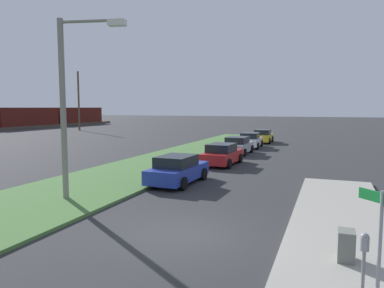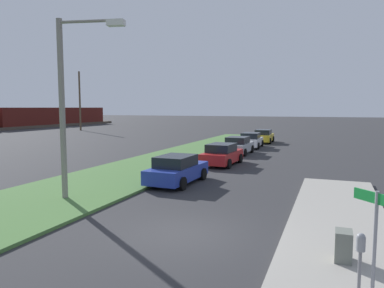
{
  "view_description": "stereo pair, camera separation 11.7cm",
  "coord_description": "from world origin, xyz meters",
  "px_view_note": "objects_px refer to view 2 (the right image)",
  "views": [
    {
      "loc": [
        -10.14,
        -4.07,
        3.92
      ],
      "look_at": [
        13.72,
        5.03,
        1.35
      ],
      "focal_mm": 33.98,
      "sensor_mm": 36.0,
      "label": 1
    },
    {
      "loc": [
        -10.1,
        -4.18,
        3.92
      ],
      "look_at": [
        13.72,
        5.03,
        1.35
      ],
      "focal_mm": 33.98,
      "sensor_mm": 36.0,
      "label": 2
    }
  ],
  "objects_px": {
    "parking_meter": "(360,251)",
    "distant_utility_pole": "(80,101)",
    "parked_car_white": "(251,140)",
    "parked_car_silver": "(238,146)",
    "parked_car_yellow": "(263,136)",
    "street_sign": "(375,246)",
    "parked_car_blue": "(177,170)",
    "utility_box": "(343,249)",
    "streetlight": "(70,96)",
    "parked_car_red": "(222,154)"
  },
  "relations": [
    {
      "from": "parking_meter",
      "to": "distant_utility_pole",
      "type": "height_order",
      "value": "distant_utility_pole"
    },
    {
      "from": "parked_car_white",
      "to": "distant_utility_pole",
      "type": "height_order",
      "value": "distant_utility_pole"
    },
    {
      "from": "parked_car_silver",
      "to": "parked_car_yellow",
      "type": "height_order",
      "value": "same"
    },
    {
      "from": "parked_car_white",
      "to": "parked_car_yellow",
      "type": "relative_size",
      "value": 1.0
    },
    {
      "from": "street_sign",
      "to": "distant_utility_pole",
      "type": "xyz_separation_m",
      "value": [
        44.9,
        41.05,
        3.3
      ]
    },
    {
      "from": "parked_car_silver",
      "to": "parking_meter",
      "type": "relative_size",
      "value": 3.05
    },
    {
      "from": "parked_car_blue",
      "to": "parking_meter",
      "type": "xyz_separation_m",
      "value": [
        -9.2,
        -8.02,
        0.33
      ]
    },
    {
      "from": "utility_box",
      "to": "distant_utility_pole",
      "type": "bearing_deg",
      "value": 44.25
    },
    {
      "from": "utility_box",
      "to": "parked_car_white",
      "type": "bearing_deg",
      "value": 16.79
    },
    {
      "from": "parked_car_silver",
      "to": "streetlight",
      "type": "relative_size",
      "value": 0.58
    },
    {
      "from": "parked_car_blue",
      "to": "utility_box",
      "type": "relative_size",
      "value": 4.84
    },
    {
      "from": "parked_car_yellow",
      "to": "distant_utility_pole",
      "type": "height_order",
      "value": "distant_utility_pole"
    },
    {
      "from": "parked_car_red",
      "to": "street_sign",
      "type": "relative_size",
      "value": 1.68
    },
    {
      "from": "street_sign",
      "to": "utility_box",
      "type": "bearing_deg",
      "value": 6.26
    },
    {
      "from": "parked_car_yellow",
      "to": "utility_box",
      "type": "distance_m",
      "value": 32.05
    },
    {
      "from": "parked_car_yellow",
      "to": "streetlight",
      "type": "relative_size",
      "value": 0.58
    },
    {
      "from": "distant_utility_pole",
      "to": "utility_box",
      "type": "bearing_deg",
      "value": -135.75
    },
    {
      "from": "parked_car_yellow",
      "to": "streetlight",
      "type": "distance_m",
      "value": 28.76
    },
    {
      "from": "parking_meter",
      "to": "utility_box",
      "type": "xyz_separation_m",
      "value": [
        1.63,
        0.25,
        -0.6
      ]
    },
    {
      "from": "parking_meter",
      "to": "parked_car_blue",
      "type": "bearing_deg",
      "value": 41.09
    },
    {
      "from": "parked_car_silver",
      "to": "distant_utility_pole",
      "type": "height_order",
      "value": "distant_utility_pole"
    },
    {
      "from": "parking_meter",
      "to": "utility_box",
      "type": "relative_size",
      "value": 1.57
    },
    {
      "from": "parked_car_blue",
      "to": "parked_car_yellow",
      "type": "xyz_separation_m",
      "value": [
        23.6,
        -0.27,
        0.0
      ]
    },
    {
      "from": "parked_car_blue",
      "to": "utility_box",
      "type": "bearing_deg",
      "value": -132.3
    },
    {
      "from": "utility_box",
      "to": "parked_car_red",
      "type": "bearing_deg",
      "value": 27.17
    },
    {
      "from": "parked_car_red",
      "to": "parked_car_white",
      "type": "bearing_deg",
      "value": 4.07
    },
    {
      "from": "street_sign",
      "to": "parked_car_yellow",
      "type": "bearing_deg",
      "value": 12.87
    },
    {
      "from": "parked_car_silver",
      "to": "streetlight",
      "type": "xyz_separation_m",
      "value": [
        -17.6,
        2.76,
        3.67
      ]
    },
    {
      "from": "parked_car_blue",
      "to": "parked_car_white",
      "type": "distance_m",
      "value": 18.12
    },
    {
      "from": "parking_meter",
      "to": "distant_utility_pole",
      "type": "distance_m",
      "value": 59.83
    },
    {
      "from": "utility_box",
      "to": "streetlight",
      "type": "xyz_separation_m",
      "value": [
        2.79,
        10.49,
        3.94
      ]
    },
    {
      "from": "parked_car_white",
      "to": "parked_car_yellow",
      "type": "bearing_deg",
      "value": -5.26
    },
    {
      "from": "parked_car_red",
      "to": "parked_car_white",
      "type": "height_order",
      "value": "same"
    },
    {
      "from": "streetlight",
      "to": "parking_meter",
      "type": "bearing_deg",
      "value": -112.4
    },
    {
      "from": "parked_car_white",
      "to": "distant_utility_pole",
      "type": "relative_size",
      "value": 0.44
    },
    {
      "from": "parked_car_silver",
      "to": "distant_utility_pole",
      "type": "bearing_deg",
      "value": 57.63
    },
    {
      "from": "parked_car_red",
      "to": "parked_car_silver",
      "type": "distance_m",
      "value": 6.12
    },
    {
      "from": "streetlight",
      "to": "parked_car_blue",
      "type": "bearing_deg",
      "value": -29.7
    },
    {
      "from": "street_sign",
      "to": "streetlight",
      "type": "distance_m",
      "value": 12.61
    },
    {
      "from": "parked_car_blue",
      "to": "street_sign",
      "type": "height_order",
      "value": "street_sign"
    },
    {
      "from": "parked_car_red",
      "to": "utility_box",
      "type": "distance_m",
      "value": 16.07
    },
    {
      "from": "parked_car_blue",
      "to": "parking_meter",
      "type": "distance_m",
      "value": 12.21
    },
    {
      "from": "parked_car_yellow",
      "to": "parked_car_blue",
      "type": "bearing_deg",
      "value": 177.51
    },
    {
      "from": "street_sign",
      "to": "streetlight",
      "type": "height_order",
      "value": "streetlight"
    },
    {
      "from": "parked_car_red",
      "to": "distant_utility_pole",
      "type": "relative_size",
      "value": 0.44
    },
    {
      "from": "parked_car_blue",
      "to": "parked_car_silver",
      "type": "relative_size",
      "value": 1.01
    },
    {
      "from": "parked_car_white",
      "to": "utility_box",
      "type": "bearing_deg",
      "value": -165.78
    },
    {
      "from": "parked_car_white",
      "to": "distant_utility_pole",
      "type": "distance_m",
      "value": 36.94
    },
    {
      "from": "streetlight",
      "to": "distant_utility_pole",
      "type": "xyz_separation_m",
      "value": [
        39.0,
        30.22,
        0.61
      ]
    },
    {
      "from": "parked_car_silver",
      "to": "streetlight",
      "type": "bearing_deg",
      "value": 171.7
    }
  ]
}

